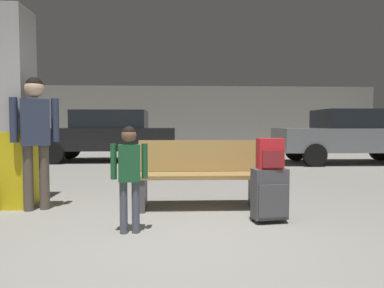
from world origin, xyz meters
name	(u,v)px	position (x,y,z in m)	size (l,w,h in m)	color
ground_plane	(177,181)	(0.00, 4.00, -0.05)	(18.00, 18.00, 0.10)	gray
garage_back_wall	(176,118)	(0.00, 12.86, 1.40)	(18.00, 0.12, 2.80)	slate
structural_pillar	(9,109)	(-2.25, 1.68, 1.30)	(0.57, 0.57, 2.62)	yellow
bench	(199,175)	(0.28, 1.43, 0.44)	(1.60, 0.54, 0.89)	#9E7A42
suitcase	(270,194)	(1.02, 0.70, 0.32)	(0.40, 0.28, 0.60)	#4C4C51
backpack_bright	(270,154)	(1.02, 0.70, 0.77)	(0.29, 0.20, 0.34)	red
child	(129,168)	(-0.49, 0.38, 0.67)	(0.36, 0.21, 1.08)	#4C5160
adult	(35,128)	(-1.81, 1.42, 1.05)	(0.54, 0.32, 1.70)	brown
parked_car_side	(352,135)	(4.95, 6.68, 0.81)	(4.14, 1.87, 1.51)	slate
parked_car_far	(108,134)	(-2.05, 7.61, 0.81)	(4.10, 1.81, 1.51)	black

